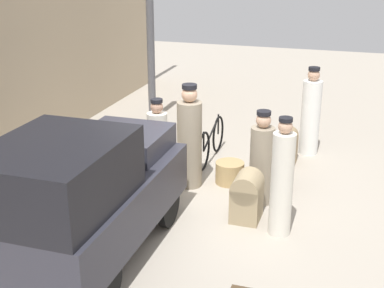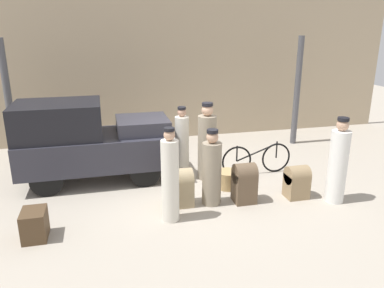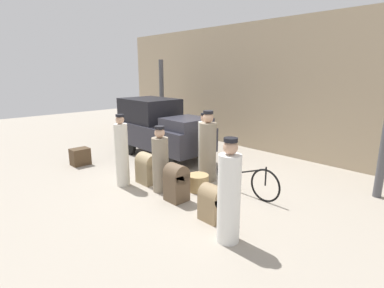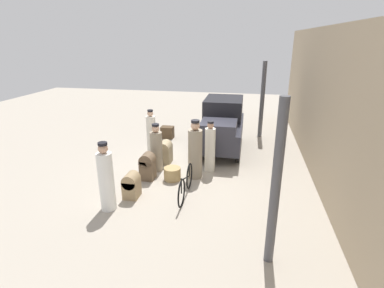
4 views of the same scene
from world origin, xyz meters
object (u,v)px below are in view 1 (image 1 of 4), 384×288
Objects in this scene: conductor_in_dark_uniform at (190,141)px; suitcase_black_upright at (273,163)px; truck at (85,192)px; suitcase_tan_flat at (247,195)px; bicycle at (211,142)px; suitcase_small_leather at (286,145)px; porter_with_bicycle at (311,115)px; porter_standing_middle at (282,182)px; wicker_basket at (230,173)px; porter_carrying_trunk at (262,162)px; porter_lifting_near_truck at (158,152)px.

conductor_in_dark_uniform is 1.53m from suitcase_black_upright.
suitcase_tan_flat is at bearing -45.20° from truck.
suitcase_tan_flat is at bearing -151.29° from bicycle.
bicycle reaches higher than suitcase_small_leather.
porter_with_bicycle is 2.92m from conductor_in_dark_uniform.
conductor_in_dark_uniform is at bearing 55.92° from porter_standing_middle.
wicker_basket is 0.61× the size of suitcase_black_upright.
suitcase_tan_flat is (-1.26, -0.59, 0.21)m from wicker_basket.
suitcase_tan_flat is at bearing 172.76° from suitcase_black_upright.
suitcase_small_leather is (1.26, -0.83, 0.17)m from wicker_basket.
truck is at bearing 122.42° from porter_standing_middle.
porter_carrying_trunk is 1.90m from suitcase_small_leather.
suitcase_black_upright reaches higher than suitcase_tan_flat.
suitcase_small_leather is at bearing -78.18° from bicycle.
porter_standing_middle reaches higher than wicker_basket.
suitcase_black_upright is (-1.86, 0.43, -0.39)m from porter_with_bicycle.
suitcase_black_upright reaches higher than bicycle.
porter_with_bicycle is 2.13× the size of suitcase_black_upright.
bicycle is 1.89m from porter_lifting_near_truck.
suitcase_black_upright reaches higher than wicker_basket.
truck is at bearing 168.48° from conductor_in_dark_uniform.
porter_with_bicycle is at bearing -61.30° from bicycle.
porter_standing_middle is at bearing -144.59° from bicycle.
wicker_basket is 2.36m from porter_with_bicycle.
porter_lifting_near_truck reaches higher than wicker_basket.
porter_with_bicycle is 1.94m from suitcase_black_upright.
truck is 1.90× the size of porter_with_bicycle.
porter_with_bicycle is 2.30× the size of suitcase_tan_flat.
porter_standing_middle reaches higher than porter_lifting_near_truck.
porter_standing_middle is 2.54× the size of suitcase_small_leather.
porter_lifting_near_truck reaches higher than porter_carrying_trunk.
porter_standing_middle is 2.31× the size of suitcase_tan_flat.
bicycle is 2.52× the size of suitcase_small_leather.
suitcase_tan_flat is at bearing -126.98° from conductor_in_dark_uniform.
suitcase_small_leather is (2.10, -1.88, -0.42)m from porter_lifting_near_truck.
porter_with_bicycle reaches higher than porter_lifting_near_truck.
suitcase_small_leather is at bearing -41.86° from porter_lifting_near_truck.
porter_lifting_near_truck is 1.73m from suitcase_tan_flat.
bicycle is at bearing -13.41° from porter_lifting_near_truck.
suitcase_tan_flat is at bearing -104.31° from porter_lifting_near_truck.
conductor_in_dark_uniform reaches higher than porter_lifting_near_truck.
porter_with_bicycle is at bearing -27.51° from suitcase_small_leather.
porter_carrying_trunk is at bearing -140.06° from bicycle.
porter_with_bicycle is (0.99, -1.81, 0.44)m from bicycle.
wicker_basket is 1.47m from porter_lifting_near_truck.
truck reaches higher than porter_standing_middle.
bicycle is 1.48m from suitcase_small_leather.
porter_standing_middle is 1.07m from porter_carrying_trunk.
suitcase_black_upright is (0.09, -0.76, 0.25)m from wicker_basket.
wicker_basket is 2.03m from porter_standing_middle.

